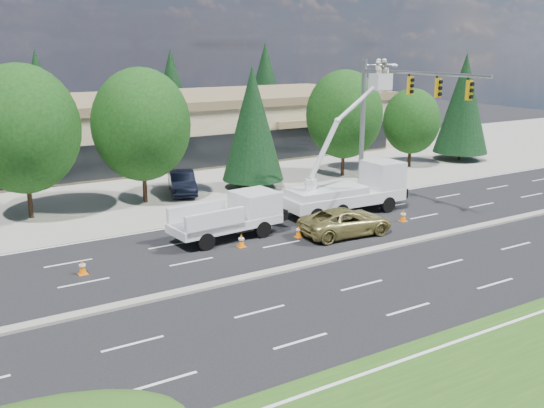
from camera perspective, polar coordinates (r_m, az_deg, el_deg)
ground at (r=28.49m, az=4.35°, el=-5.55°), size 140.00×140.00×0.00m
concrete_apron at (r=45.59m, az=-10.39°, el=2.02°), size 140.00×22.00×0.01m
road_median at (r=28.47m, az=4.36°, el=-5.44°), size 120.00×0.55×0.12m
strip_mall at (r=54.42m, az=-14.34°, el=6.87°), size 50.40×15.40×5.50m
tree_front_c at (r=37.39m, az=-22.43°, el=6.54°), size 6.45×6.45×8.95m
tree_front_d at (r=39.09m, az=-12.19°, el=7.31°), size 6.19×6.19×8.58m
tree_front_e at (r=42.41m, az=-1.84°, el=7.61°), size 4.34×4.34×8.56m
tree_front_f at (r=46.82m, az=6.81°, el=8.37°), size 5.84×5.84×8.10m
tree_front_g at (r=51.50m, az=13.00°, el=7.60°), size 4.66×4.66×6.47m
tree_front_h at (r=55.71m, az=17.57°, el=9.02°), size 4.68×4.68×9.23m
tree_back_b at (r=64.90m, az=-21.10°, el=9.58°), size 4.82×4.82×9.51m
tree_back_c at (r=68.80m, az=-9.42°, el=10.60°), size 4.83×4.83×9.53m
tree_back_d at (r=74.10m, az=-0.63°, el=11.37°), size 5.18×5.18×10.22m
signal_mast at (r=38.71m, az=10.66°, el=8.86°), size 2.76×10.16×9.00m
utility_pickup at (r=31.95m, az=-3.72°, el=-1.51°), size 6.10×2.75×2.27m
bucket_truck at (r=36.80m, az=7.81°, el=2.17°), size 7.81×2.70×9.09m
traffic_cone_a at (r=28.23m, az=-17.41°, el=-5.68°), size 0.40×0.40×0.70m
traffic_cone_b at (r=30.53m, az=-2.90°, el=-3.45°), size 0.40×0.40×0.70m
traffic_cone_c at (r=32.04m, az=2.53°, el=-2.56°), size 0.40×0.40×0.70m
traffic_cone_d at (r=35.70m, az=12.25°, el=-1.07°), size 0.40×0.40×0.70m
minivan at (r=32.58m, az=6.99°, el=-1.67°), size 5.32×2.77×1.43m
parked_car_east at (r=41.79m, az=-8.45°, el=2.03°), size 2.98×4.97×1.55m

